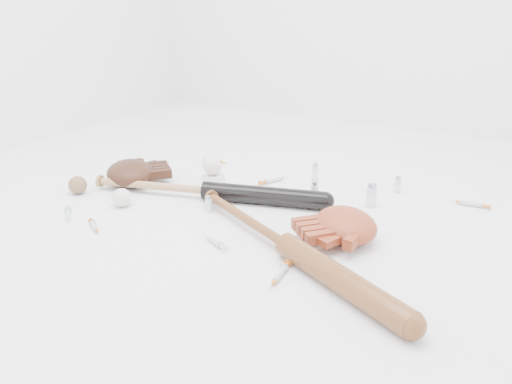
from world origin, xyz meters
The scene contains 22 objects.
bat_dark centered at (-0.22, 0.02, 0.04)m, with size 0.98×0.07×0.07m, color black, non-canonical shape.
bat_wood centered at (0.26, -0.24, 0.04)m, with size 1.01×0.07×0.07m, color brown, non-canonical shape.
glove_dark centered at (-0.59, 0.00, 0.05)m, with size 0.28×0.28×0.10m, color #33190E, non-canonical shape.
glove_tan centered at (0.38, -0.04, 0.05)m, with size 0.28×0.28×0.10m, color maroon, non-canonical shape.
trading_card centered at (-0.43, 0.39, 0.00)m, with size 0.07×0.09×0.01m, color gold.
pedestal centered at (-0.29, 0.17, 0.02)m, with size 0.07×0.07×0.04m, color white.
baseball_on_pedestal centered at (-0.29, 0.17, 0.08)m, with size 0.08×0.08×0.08m, color silver.
baseball_left centered at (-0.70, 0.08, 0.04)m, with size 0.08×0.08×0.08m, color silver.
baseball_upper centered at (-0.41, 0.33, 0.03)m, with size 0.07×0.07×0.07m, color silver.
baseball_mid centered at (-0.45, -0.20, 0.04)m, with size 0.07×0.07×0.07m, color silver.
baseball_aged centered at (-0.70, -0.19, 0.04)m, with size 0.07×0.07×0.07m, color brown.
syringe_0 centered at (-0.56, -0.37, 0.01)m, with size 0.15×0.03×0.02m, color #ADBCC6, non-canonical shape.
syringe_1 centered at (0.02, -0.29, 0.01)m, with size 0.15×0.03×0.02m, color #ADBCC6, non-canonical shape.
syringe_2 centered at (-0.07, 0.31, 0.01)m, with size 0.17×0.03×0.02m, color #ADBCC6, non-canonical shape.
syringe_3 centered at (0.30, -0.36, 0.01)m, with size 0.17×0.03×0.02m, color #ADBCC6, non-canonical shape.
syringe_4 centered at (0.70, 0.45, 0.01)m, with size 0.17×0.03×0.02m, color #ADBCC6, non-canonical shape.
syringe_5 centered at (-0.40, -0.39, 0.01)m, with size 0.13×0.02×0.02m, color #ADBCC6, non-canonical shape.
vial_0 centered at (0.07, 0.42, 0.04)m, with size 0.03×0.03×0.08m, color silver.
vial_1 centered at (0.42, 0.45, 0.03)m, with size 0.03×0.03×0.07m, color silver.
vial_2 centered at (0.16, 0.22, 0.04)m, with size 0.03×0.03×0.08m, color silver.
vial_3 centered at (0.37, 0.26, 0.05)m, with size 0.04×0.04×0.09m, color silver.
vial_4 centered at (-0.14, -0.08, 0.03)m, with size 0.02×0.02×0.06m, color silver.
Camera 1 is at (0.84, -1.47, 0.76)m, focal length 35.00 mm.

